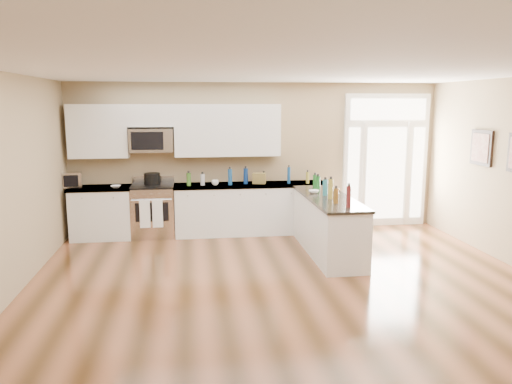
# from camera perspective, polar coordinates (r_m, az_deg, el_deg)

# --- Properties ---
(ground) EXTENTS (8.00, 8.00, 0.00)m
(ground) POSITION_cam_1_polar(r_m,az_deg,el_deg) (6.05, 5.31, -13.50)
(ground) COLOR #462B13
(room_shell) EXTENTS (8.00, 8.00, 8.00)m
(room_shell) POSITION_cam_1_polar(r_m,az_deg,el_deg) (5.59, 5.60, 2.76)
(room_shell) COLOR #9E8964
(room_shell) RESTS_ON ground
(back_cabinet_left) EXTENTS (1.10, 0.66, 0.94)m
(back_cabinet_left) POSITION_cam_1_polar(r_m,az_deg,el_deg) (9.44, -17.19, -2.44)
(back_cabinet_left) COLOR silver
(back_cabinet_left) RESTS_ON ground
(back_cabinet_right) EXTENTS (2.85, 0.66, 0.94)m
(back_cabinet_right) POSITION_cam_1_polar(r_m,az_deg,el_deg) (9.37, -0.58, -2.08)
(back_cabinet_right) COLOR silver
(back_cabinet_right) RESTS_ON ground
(peninsula_cabinet) EXTENTS (0.69, 2.32, 0.94)m
(peninsula_cabinet) POSITION_cam_1_polar(r_m,az_deg,el_deg) (8.19, 8.21, -4.00)
(peninsula_cabinet) COLOR silver
(peninsula_cabinet) RESTS_ON ground
(upper_cabinet_left) EXTENTS (1.04, 0.33, 0.95)m
(upper_cabinet_left) POSITION_cam_1_polar(r_m,az_deg,el_deg) (9.39, -17.58, 6.64)
(upper_cabinet_left) COLOR silver
(upper_cabinet_left) RESTS_ON room_shell
(upper_cabinet_right) EXTENTS (1.94, 0.33, 0.95)m
(upper_cabinet_right) POSITION_cam_1_polar(r_m,az_deg,el_deg) (9.27, -3.27, 7.06)
(upper_cabinet_right) COLOR silver
(upper_cabinet_right) RESTS_ON room_shell
(upper_cabinet_short) EXTENTS (0.82, 0.33, 0.40)m
(upper_cabinet_short) POSITION_cam_1_polar(r_m,az_deg,el_deg) (9.26, -11.93, 8.56)
(upper_cabinet_short) COLOR silver
(upper_cabinet_short) RESTS_ON room_shell
(microwave) EXTENTS (0.78, 0.41, 0.42)m
(microwave) POSITION_cam_1_polar(r_m,az_deg,el_deg) (9.24, -11.86, 5.83)
(microwave) COLOR silver
(microwave) RESTS_ON room_shell
(entry_door) EXTENTS (1.70, 0.10, 2.60)m
(entry_door) POSITION_cam_1_polar(r_m,az_deg,el_deg) (10.16, 14.57, 3.50)
(entry_door) COLOR white
(entry_door) RESTS_ON ground
(wall_art_near) EXTENTS (0.05, 0.58, 0.58)m
(wall_art_near) POSITION_cam_1_polar(r_m,az_deg,el_deg) (8.98, 24.35, 4.64)
(wall_art_near) COLOR black
(wall_art_near) RESTS_ON room_shell
(kitchen_range) EXTENTS (0.77, 0.68, 1.08)m
(kitchen_range) POSITION_cam_1_polar(r_m,az_deg,el_deg) (9.32, -11.66, -2.10)
(kitchen_range) COLOR silver
(kitchen_range) RESTS_ON ground
(stockpot) EXTENTS (0.31, 0.31, 0.22)m
(stockpot) POSITION_cam_1_polar(r_m,az_deg,el_deg) (9.31, -11.79, 1.53)
(stockpot) COLOR black
(stockpot) RESTS_ON kitchen_range
(toaster_oven) EXTENTS (0.34, 0.29, 0.27)m
(toaster_oven) POSITION_cam_1_polar(r_m,az_deg,el_deg) (9.45, -20.22, 1.32)
(toaster_oven) COLOR silver
(toaster_oven) RESTS_ON back_cabinet_left
(cardboard_box) EXTENTS (0.27, 0.23, 0.19)m
(cardboard_box) POSITION_cam_1_polar(r_m,az_deg,el_deg) (9.29, 0.37, 1.57)
(cardboard_box) COLOR brown
(cardboard_box) RESTS_ON back_cabinet_right
(bowl_left) EXTENTS (0.19, 0.19, 0.04)m
(bowl_left) POSITION_cam_1_polar(r_m,az_deg,el_deg) (9.17, -15.73, 0.60)
(bowl_left) COLOR white
(bowl_left) RESTS_ON back_cabinet_left
(bowl_peninsula) EXTENTS (0.22, 0.22, 0.05)m
(bowl_peninsula) POSITION_cam_1_polar(r_m,az_deg,el_deg) (8.35, 6.61, 0.04)
(bowl_peninsula) COLOR white
(bowl_peninsula) RESTS_ON peninsula_cabinet
(cup_counter) EXTENTS (0.14, 0.14, 0.10)m
(cup_counter) POSITION_cam_1_polar(r_m,az_deg,el_deg) (9.12, -4.70, 1.07)
(cup_counter) COLOR white
(cup_counter) RESTS_ON back_cabinet_right
(counter_bottles) EXTENTS (2.35, 2.45, 0.31)m
(counter_bottles) POSITION_cam_1_polar(r_m,az_deg,el_deg) (8.58, 2.93, 1.08)
(counter_bottles) COLOR #19591E
(counter_bottles) RESTS_ON back_cabinet_right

